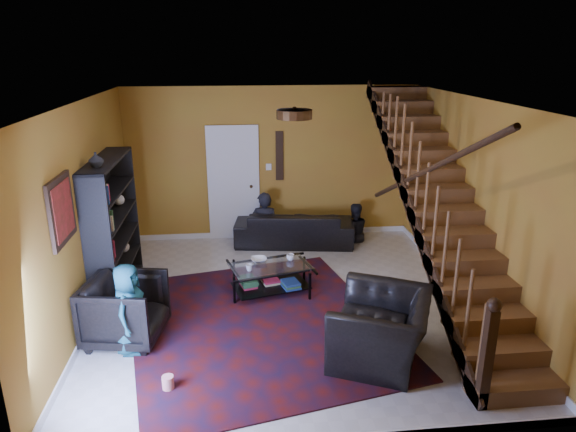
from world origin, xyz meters
name	(u,v)px	position (x,y,z in m)	size (l,w,h in m)	color
floor	(287,303)	(0.00, 0.00, 0.00)	(5.50, 5.50, 0.00)	beige
room	(197,266)	(-1.33, 1.33, 0.05)	(5.50, 5.50, 5.50)	#A48224
staircase	(441,204)	(2.12, 0.00, 1.40)	(0.95, 5.02, 3.18)	brown
bookshelf	(114,231)	(-2.40, 0.60, 0.96)	(0.35, 1.80, 2.00)	black
door	(234,185)	(-0.70, 2.73, 1.02)	(0.82, 0.05, 2.05)	silver
framed_picture	(61,210)	(-2.57, -0.90, 1.75)	(0.04, 0.74, 0.74)	maroon
wall_hanging	(279,156)	(0.15, 2.73, 1.55)	(0.14, 0.03, 0.90)	black
ceiling_fixture	(294,114)	(0.00, -0.80, 2.74)	(0.40, 0.40, 0.10)	#3F2814
rug	(258,324)	(-0.43, -0.54, 0.01)	(3.16, 3.61, 0.02)	#470E0C
sofa	(294,227)	(0.37, 2.30, 0.31)	(2.13, 0.83, 0.62)	black
armchair_left	(126,310)	(-2.05, -0.73, 0.41)	(0.87, 0.89, 0.81)	black
armchair_right	(381,328)	(0.93, -1.45, 0.39)	(1.19, 1.04, 0.77)	black
person_adult_a	(264,230)	(-0.17, 2.35, 0.26)	(0.52, 0.34, 1.43)	black
person_adult_b	(354,233)	(1.50, 2.35, 0.13)	(0.57, 0.44, 1.16)	black
person_child	(129,309)	(-1.95, -0.99, 0.56)	(0.54, 0.35, 1.11)	#184F5D
coffee_table	(271,277)	(-0.20, 0.35, 0.25)	(1.26, 0.93, 0.43)	black
cup_a	(291,257)	(0.11, 0.52, 0.48)	(0.12, 0.12, 0.09)	#999999
cup_b	(249,268)	(-0.52, 0.21, 0.48)	(0.10, 0.10, 0.09)	#999999
bowl	(259,260)	(-0.36, 0.52, 0.46)	(0.23, 0.23, 0.06)	#999999
vase	(96,160)	(-2.41, 0.10, 2.10)	(0.18, 0.18, 0.19)	#999999
popcorn_bucket	(168,382)	(-1.45, -1.78, 0.09)	(0.13, 0.13, 0.14)	red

